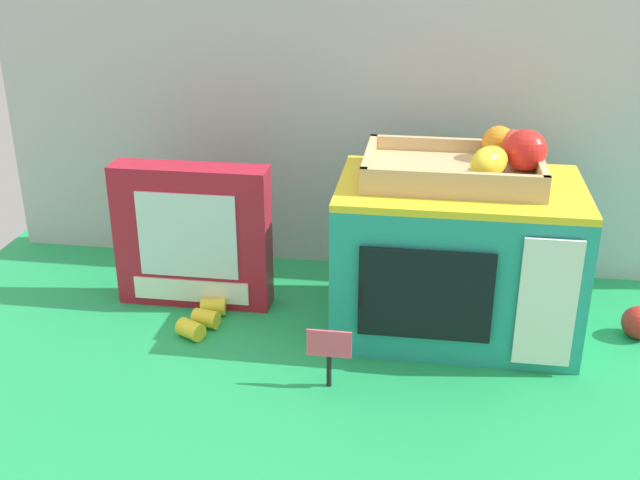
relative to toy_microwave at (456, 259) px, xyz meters
name	(u,v)px	position (x,y,z in m)	size (l,w,h in m)	color
ground_plane	(381,321)	(-0.12, 0.01, -0.13)	(1.70, 1.70, 0.00)	#219E54
display_back_panel	(397,109)	(-0.12, 0.26, 0.20)	(1.61, 0.03, 0.66)	#B7BABF
toy_microwave	(456,259)	(0.00, 0.00, 0.00)	(0.41, 0.27, 0.27)	teal
food_groups_crate	(474,163)	(0.02, 0.03, 0.16)	(0.30, 0.20, 0.09)	tan
cookie_set_box	(193,236)	(-0.48, 0.03, 0.00)	(0.29, 0.07, 0.27)	#B2192D
price_sign	(329,350)	(-0.19, -0.22, -0.07)	(0.07, 0.01, 0.10)	black
loose_toy_banana	(203,318)	(-0.44, -0.06, -0.12)	(0.07, 0.13, 0.03)	yellow
loose_toy_apple	(638,322)	(0.32, 0.01, -0.11)	(0.06, 0.06, 0.06)	red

